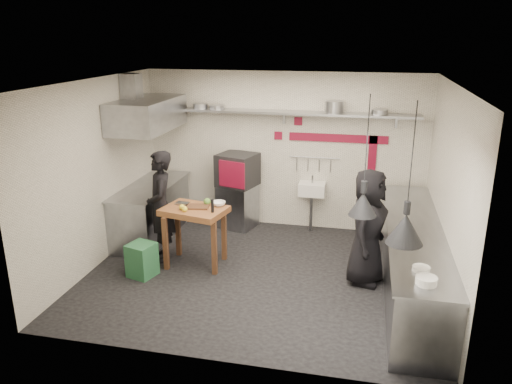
% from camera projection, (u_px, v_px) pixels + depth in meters
% --- Properties ---
extents(floor, '(5.00, 5.00, 0.00)m').
position_uv_depth(floor, '(259.00, 274.00, 7.40)').
color(floor, black).
rests_on(floor, ground).
extents(ceiling, '(5.00, 5.00, 0.00)m').
position_uv_depth(ceiling, '(259.00, 82.00, 6.55)').
color(ceiling, silver).
rests_on(ceiling, floor).
extents(wall_back, '(5.00, 0.04, 2.80)m').
position_uv_depth(wall_back, '(284.00, 151.00, 8.93)').
color(wall_back, silver).
rests_on(wall_back, floor).
extents(wall_front, '(5.00, 0.04, 2.80)m').
position_uv_depth(wall_front, '(216.00, 243.00, 5.02)').
color(wall_front, silver).
rests_on(wall_front, floor).
extents(wall_left, '(0.04, 4.20, 2.80)m').
position_uv_depth(wall_left, '(97.00, 174.00, 7.49)').
color(wall_left, silver).
rests_on(wall_left, floor).
extents(wall_right, '(0.04, 4.20, 2.80)m').
position_uv_depth(wall_right, '(448.00, 196.00, 6.46)').
color(wall_right, silver).
rests_on(wall_right, floor).
extents(red_band_horiz, '(1.70, 0.02, 0.14)m').
position_uv_depth(red_band_horiz, '(338.00, 138.00, 8.63)').
color(red_band_horiz, maroon).
rests_on(red_band_horiz, wall_back).
extents(red_band_vert, '(0.14, 0.02, 1.10)m').
position_uv_depth(red_band_vert, '(371.00, 167.00, 8.65)').
color(red_band_vert, maroon).
rests_on(red_band_vert, wall_back).
extents(red_tile_a, '(0.14, 0.02, 0.14)m').
position_uv_depth(red_tile_a, '(298.00, 121.00, 8.69)').
color(red_tile_a, maroon).
rests_on(red_tile_a, wall_back).
extents(red_tile_b, '(0.14, 0.02, 0.14)m').
position_uv_depth(red_tile_b, '(278.00, 136.00, 8.85)').
color(red_tile_b, maroon).
rests_on(red_tile_b, wall_back).
extents(back_shelf, '(4.60, 0.34, 0.04)m').
position_uv_depth(back_shelf, '(283.00, 112.00, 8.54)').
color(back_shelf, gray).
rests_on(back_shelf, wall_back).
extents(shelf_bracket_left, '(0.04, 0.06, 0.24)m').
position_uv_depth(shelf_bracket_left, '(181.00, 113.00, 9.10)').
color(shelf_bracket_left, gray).
rests_on(shelf_bracket_left, wall_back).
extents(shelf_bracket_mid, '(0.04, 0.06, 0.24)m').
position_uv_depth(shelf_bracket_mid, '(284.00, 117.00, 8.71)').
color(shelf_bracket_mid, gray).
rests_on(shelf_bracket_mid, wall_back).
extents(shelf_bracket_right, '(0.04, 0.06, 0.24)m').
position_uv_depth(shelf_bracket_right, '(396.00, 121.00, 8.32)').
color(shelf_bracket_right, gray).
rests_on(shelf_bracket_right, wall_back).
extents(pan_far_left, '(0.34, 0.34, 0.09)m').
position_uv_depth(pan_far_left, '(200.00, 106.00, 8.83)').
color(pan_far_left, gray).
rests_on(pan_far_left, back_shelf).
extents(pan_mid_left, '(0.31, 0.31, 0.07)m').
position_uv_depth(pan_mid_left, '(217.00, 107.00, 8.77)').
color(pan_mid_left, gray).
rests_on(pan_mid_left, back_shelf).
extents(stock_pot, '(0.40, 0.40, 0.20)m').
position_uv_depth(stock_pot, '(334.00, 107.00, 8.33)').
color(stock_pot, gray).
rests_on(stock_pot, back_shelf).
extents(pan_right, '(0.28, 0.28, 0.08)m').
position_uv_depth(pan_right, '(379.00, 112.00, 8.19)').
color(pan_right, gray).
rests_on(pan_right, back_shelf).
extents(oven_stand, '(0.75, 0.71, 0.80)m').
position_uv_depth(oven_stand, '(238.00, 206.00, 9.13)').
color(oven_stand, gray).
rests_on(oven_stand, floor).
extents(combi_oven, '(0.77, 0.75, 0.58)m').
position_uv_depth(combi_oven, '(238.00, 170.00, 8.89)').
color(combi_oven, black).
rests_on(combi_oven, oven_stand).
extents(oven_door, '(0.50, 0.18, 0.46)m').
position_uv_depth(oven_door, '(232.00, 174.00, 8.60)').
color(oven_door, maroon).
rests_on(oven_door, combi_oven).
extents(oven_glass, '(0.32, 0.11, 0.34)m').
position_uv_depth(oven_glass, '(234.00, 175.00, 8.58)').
color(oven_glass, black).
rests_on(oven_glass, oven_door).
extents(hand_sink, '(0.46, 0.34, 0.22)m').
position_uv_depth(hand_sink, '(312.00, 189.00, 8.84)').
color(hand_sink, silver).
rests_on(hand_sink, wall_back).
extents(sink_tap, '(0.03, 0.03, 0.14)m').
position_uv_depth(sink_tap, '(312.00, 179.00, 8.78)').
color(sink_tap, gray).
rests_on(sink_tap, hand_sink).
extents(sink_drain, '(0.06, 0.06, 0.66)m').
position_uv_depth(sink_drain, '(311.00, 213.00, 8.94)').
color(sink_drain, gray).
rests_on(sink_drain, floor).
extents(utensil_rail, '(0.90, 0.02, 0.02)m').
position_uv_depth(utensil_rail, '(314.00, 158.00, 8.80)').
color(utensil_rail, gray).
rests_on(utensil_rail, wall_back).
extents(counter_right, '(0.70, 3.80, 0.90)m').
position_uv_depth(counter_right, '(412.00, 260.00, 6.83)').
color(counter_right, gray).
rests_on(counter_right, floor).
extents(counter_right_top, '(0.76, 3.90, 0.03)m').
position_uv_depth(counter_right_top, '(416.00, 229.00, 6.68)').
color(counter_right_top, gray).
rests_on(counter_right_top, counter_right).
extents(plate_stack, '(0.28, 0.28, 0.09)m').
position_uv_depth(plate_stack, '(426.00, 281.00, 5.16)').
color(plate_stack, silver).
rests_on(plate_stack, counter_right_top).
extents(small_bowl_right, '(0.20, 0.20, 0.05)m').
position_uv_depth(small_bowl_right, '(421.00, 269.00, 5.47)').
color(small_bowl_right, silver).
rests_on(small_bowl_right, counter_right_top).
extents(counter_left, '(0.70, 1.90, 0.90)m').
position_uv_depth(counter_left, '(151.00, 212.00, 8.68)').
color(counter_left, gray).
rests_on(counter_left, floor).
extents(counter_left_top, '(0.76, 2.00, 0.03)m').
position_uv_depth(counter_left_top, '(149.00, 186.00, 8.54)').
color(counter_left_top, gray).
rests_on(counter_left_top, counter_left).
extents(extractor_hood, '(0.78, 1.60, 0.50)m').
position_uv_depth(extractor_hood, '(147.00, 114.00, 8.15)').
color(extractor_hood, gray).
rests_on(extractor_hood, ceiling).
extents(hood_duct, '(0.28, 0.28, 0.50)m').
position_uv_depth(hood_duct, '(131.00, 89.00, 8.08)').
color(hood_duct, gray).
rests_on(hood_duct, ceiling).
extents(green_bin, '(0.44, 0.44, 0.50)m').
position_uv_depth(green_bin, '(142.00, 260.00, 7.30)').
color(green_bin, '#255F38').
rests_on(green_bin, floor).
extents(prep_table, '(1.03, 0.81, 0.92)m').
position_uv_depth(prep_table, '(195.00, 236.00, 7.60)').
color(prep_table, brown).
rests_on(prep_table, floor).
extents(cutting_board, '(0.36, 0.28, 0.02)m').
position_uv_depth(cutting_board, '(198.00, 207.00, 7.48)').
color(cutting_board, '#53321E').
rests_on(cutting_board, prep_table).
extents(pepper_mill, '(0.05, 0.05, 0.20)m').
position_uv_depth(pepper_mill, '(212.00, 206.00, 7.26)').
color(pepper_mill, black).
rests_on(pepper_mill, prep_table).
extents(lemon_a, '(0.10, 0.10, 0.09)m').
position_uv_depth(lemon_a, '(182.00, 207.00, 7.37)').
color(lemon_a, gold).
rests_on(lemon_a, prep_table).
extents(lemon_b, '(0.11, 0.11, 0.08)m').
position_uv_depth(lemon_b, '(185.00, 209.00, 7.30)').
color(lemon_b, gold).
rests_on(lemon_b, prep_table).
extents(veg_ball, '(0.15, 0.15, 0.11)m').
position_uv_depth(veg_ball, '(207.00, 202.00, 7.59)').
color(veg_ball, '#4E7D2D').
rests_on(veg_ball, prep_table).
extents(steel_tray, '(0.21, 0.15, 0.03)m').
position_uv_depth(steel_tray, '(182.00, 203.00, 7.61)').
color(steel_tray, gray).
rests_on(steel_tray, prep_table).
extents(bowl, '(0.26, 0.26, 0.06)m').
position_uv_depth(bowl, '(219.00, 204.00, 7.55)').
color(bowl, silver).
rests_on(bowl, prep_table).
extents(heat_lamp_near, '(0.38, 0.38, 1.39)m').
position_uv_depth(heat_lamp_near, '(366.00, 157.00, 5.56)').
color(heat_lamp_near, black).
rests_on(heat_lamp_near, ceiling).
extents(heat_lamp_far, '(0.51, 0.51, 1.51)m').
position_uv_depth(heat_lamp_far, '(410.00, 175.00, 5.06)').
color(heat_lamp_far, black).
rests_on(heat_lamp_far, ceiling).
extents(chef_left, '(0.64, 0.75, 1.74)m').
position_uv_depth(chef_left, '(161.00, 206.00, 7.68)').
color(chef_left, black).
rests_on(chef_left, floor).
extents(chef_right, '(0.74, 0.93, 1.67)m').
position_uv_depth(chef_right, '(368.00, 227.00, 6.96)').
color(chef_right, black).
rests_on(chef_right, floor).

